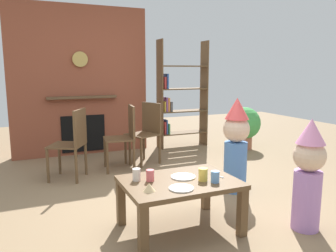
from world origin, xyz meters
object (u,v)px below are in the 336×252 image
object	(u,v)px
paper_plate_front	(181,188)
birthday_cake_slice	(149,187)
paper_cup_far_left	(215,177)
dining_chair_middle	(125,133)
paper_cup_near_right	(203,175)
paper_plate_rear	(183,177)
dining_chair_left	(73,140)
coffee_table	(180,188)
child_in_pink	(236,143)
dining_chair_right	(147,129)
bookshelf	(179,99)
potted_plant_tall	(244,125)
paper_cup_near_left	(150,175)
paper_cup_center	(137,175)
child_with_cone_hat	(308,172)

from	to	relation	value
paper_plate_front	birthday_cake_slice	distance (m)	0.26
paper_cup_far_left	dining_chair_middle	world-z (taller)	dining_chair_middle
paper_cup_near_right	birthday_cake_slice	distance (m)	0.51
paper_plate_rear	dining_chair_left	world-z (taller)	dining_chair_left
coffee_table	paper_cup_far_left	xyz separation A→B (m)	(0.25, -0.17, 0.12)
paper_cup_far_left	birthday_cake_slice	size ratio (longest dim) A/B	0.97
child_in_pink	dining_chair_right	size ratio (longest dim) A/B	1.20
dining_chair_left	dining_chair_right	world-z (taller)	same
bookshelf	child_in_pink	distance (m)	2.38
coffee_table	birthday_cake_slice	world-z (taller)	birthday_cake_slice
paper_cup_far_left	potted_plant_tall	xyz separation A→B (m)	(2.13, 2.51, -0.07)
bookshelf	dining_chair_left	bearing A→B (deg)	-150.35
paper_cup_near_left	paper_plate_rear	bearing A→B (deg)	-4.91
dining_chair_middle	dining_chair_left	bearing A→B (deg)	20.65
dining_chair_right	paper_cup_near_left	bearing A→B (deg)	49.18
coffee_table	paper_cup_center	bearing A→B (deg)	158.13
paper_cup_near_right	dining_chair_right	bearing A→B (deg)	82.18
bookshelf	dining_chair_right	world-z (taller)	bookshelf
birthday_cake_slice	child_with_cone_hat	size ratio (longest dim) A/B	0.10
paper_cup_center	paper_plate_rear	bearing A→B (deg)	-11.79
paper_cup_center	child_with_cone_hat	world-z (taller)	child_with_cone_hat
paper_plate_front	paper_plate_rear	bearing A→B (deg)	61.06
child_in_pink	paper_cup_far_left	bearing A→B (deg)	14.80
paper_plate_rear	birthday_cake_slice	xyz separation A→B (m)	(-0.39, -0.20, 0.03)
paper_cup_near_left	dining_chair_middle	bearing A→B (deg)	80.08
paper_plate_rear	child_with_cone_hat	xyz separation A→B (m)	(0.96, -0.47, 0.06)
paper_cup_center	child_in_pink	bearing A→B (deg)	19.44
paper_plate_rear	paper_cup_center	bearing A→B (deg)	168.21
child_with_cone_hat	bookshelf	bearing A→B (deg)	-73.68
bookshelf	paper_cup_near_left	distance (m)	3.30
paper_cup_far_left	child_in_pink	distance (m)	1.08
paper_cup_near_right	paper_cup_far_left	xyz separation A→B (m)	(0.07, -0.08, -0.01)
paper_cup_near_right	potted_plant_tall	distance (m)	3.28
paper_plate_front	paper_cup_near_right	bearing A→B (deg)	23.12
coffee_table	paper_plate_front	size ratio (longest dim) A/B	4.86
child_with_cone_hat	potted_plant_tall	xyz separation A→B (m)	(1.35, 2.76, -0.09)
paper_cup_near_right	coffee_table	bearing A→B (deg)	152.51
bookshelf	potted_plant_tall	world-z (taller)	bookshelf
paper_cup_far_left	potted_plant_tall	world-z (taller)	potted_plant_tall
bookshelf	paper_cup_far_left	distance (m)	3.32
dining_chair_middle	paper_cup_center	bearing A→B (deg)	84.60
paper_plate_rear	potted_plant_tall	world-z (taller)	potted_plant_tall
paper_plate_front	child_in_pink	world-z (taller)	child_in_pink
potted_plant_tall	birthday_cake_slice	bearing A→B (deg)	-137.43
bookshelf	birthday_cake_slice	world-z (taller)	bookshelf
child_in_pink	paper_plate_front	bearing A→B (deg)	5.56
coffee_table	dining_chair_left	xyz separation A→B (m)	(-0.63, 1.79, 0.13)
dining_chair_left	child_in_pink	bearing A→B (deg)	172.15
paper_cup_far_left	dining_chair_right	distance (m)	2.34
paper_cup_center	paper_plate_rear	size ratio (longest dim) A/B	0.48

